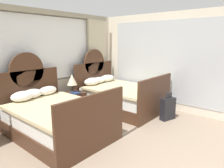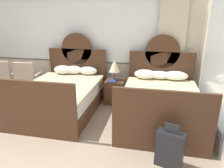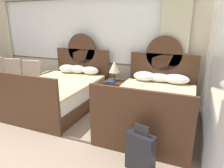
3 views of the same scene
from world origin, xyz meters
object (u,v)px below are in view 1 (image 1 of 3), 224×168
object	(u,v)px
bed_near_mirror	(120,96)
nightstand_between_beds	(75,103)
book_on_nightstand	(75,93)
suitcase_on_floor	(168,109)
bed_near_window	(55,117)
table_lamp_on_nightstand	(72,80)

from	to	relation	value
bed_near_mirror	nightstand_between_beds	xyz separation A→B (m)	(-1.08, 0.69, -0.09)
bed_near_mirror	book_on_nightstand	world-z (taller)	bed_near_mirror
nightstand_between_beds	suitcase_on_floor	distance (m)	2.43
suitcase_on_floor	bed_near_window	bearing A→B (deg)	148.31
book_on_nightstand	bed_near_mirror	bearing A→B (deg)	-27.74
book_on_nightstand	nightstand_between_beds	bearing A→B (deg)	66.09
table_lamp_on_nightstand	suitcase_on_floor	world-z (taller)	table_lamp_on_nightstand
suitcase_on_floor	nightstand_between_beds	bearing A→B (deg)	119.80
bed_near_mirror	suitcase_on_floor	world-z (taller)	bed_near_mirror
bed_near_window	suitcase_on_floor	distance (m)	2.70
nightstand_between_beds	suitcase_on_floor	bearing A→B (deg)	-60.20
nightstand_between_beds	table_lamp_on_nightstand	world-z (taller)	table_lamp_on_nightstand
nightstand_between_beds	suitcase_on_floor	world-z (taller)	suitcase_on_floor
table_lamp_on_nightstand	suitcase_on_floor	bearing A→B (deg)	-60.09
nightstand_between_beds	bed_near_mirror	bearing A→B (deg)	-32.36
table_lamp_on_nightstand	book_on_nightstand	xyz separation A→B (m)	(-0.01, -0.13, -0.33)
nightstand_between_beds	book_on_nightstand	world-z (taller)	book_on_nightstand
bed_near_window	table_lamp_on_nightstand	bearing A→B (deg)	34.68
book_on_nightstand	suitcase_on_floor	xyz separation A→B (m)	(1.25, -2.02, -0.32)
nightstand_between_beds	table_lamp_on_nightstand	xyz separation A→B (m)	(-0.03, 0.04, 0.63)
table_lamp_on_nightstand	book_on_nightstand	size ratio (longest dim) A/B	1.90
bed_near_mirror	table_lamp_on_nightstand	size ratio (longest dim) A/B	4.45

